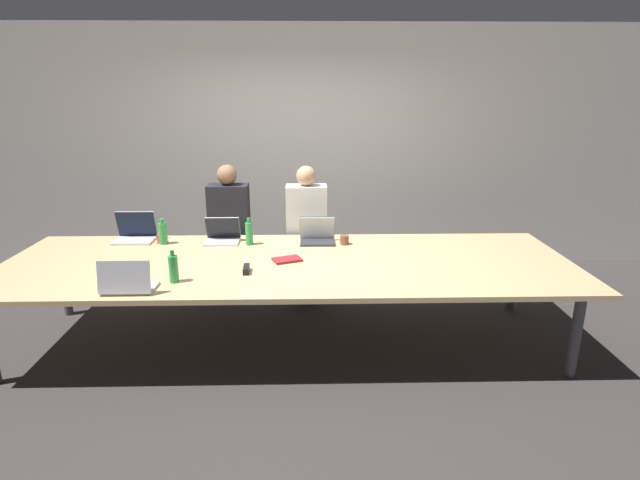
{
  "coord_description": "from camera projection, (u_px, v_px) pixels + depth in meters",
  "views": [
    {
      "loc": [
        0.17,
        -3.88,
        2.1
      ],
      "look_at": [
        0.27,
        0.1,
        0.88
      ],
      "focal_mm": 28.0,
      "sensor_mm": 36.0,
      "label": 1
    }
  ],
  "objects": [
    {
      "name": "ground_plane",
      "position": [
        289.0,
        341.0,
        4.32
      ],
      "size": [
        24.0,
        24.0,
        0.0
      ],
      "primitive_type": "plane",
      "color": "#383333"
    },
    {
      "name": "curtain_wall",
      "position": [
        293.0,
        150.0,
        5.86
      ],
      "size": [
        12.0,
        0.06,
        2.8
      ],
      "color": "beige",
      "rests_on": "ground_plane"
    },
    {
      "name": "conference_table",
      "position": [
        288.0,
        266.0,
        4.12
      ],
      "size": [
        4.67,
        1.55,
        0.73
      ],
      "color": "#D6B77F",
      "rests_on": "ground_plane"
    },
    {
      "name": "laptop_far_midleft",
      "position": [
        223.0,
        235.0,
        4.6
      ],
      "size": [
        0.31,
        0.24,
        0.23
      ],
      "color": "silver",
      "rests_on": "conference_table"
    },
    {
      "name": "person_far_midleft",
      "position": [
        230.0,
        235.0,
        5.08
      ],
      "size": [
        0.4,
        0.24,
        1.38
      ],
      "color": "#2D2D38",
      "rests_on": "ground_plane"
    },
    {
      "name": "bottle_far_midleft",
      "position": [
        249.0,
        233.0,
        4.51
      ],
      "size": [
        0.07,
        0.07,
        0.25
      ],
      "color": "green",
      "rests_on": "conference_table"
    },
    {
      "name": "laptop_far_left",
      "position": [
        135.0,
        232.0,
        4.65
      ],
      "size": [
        0.36,
        0.27,
        0.27
      ],
      "color": "silver",
      "rests_on": "conference_table"
    },
    {
      "name": "cup_far_left",
      "position": [
        161.0,
        239.0,
        4.58
      ],
      "size": [
        0.07,
        0.07,
        0.08
      ],
      "color": "red",
      "rests_on": "conference_table"
    },
    {
      "name": "bottle_far_left",
      "position": [
        163.0,
        233.0,
        4.53
      ],
      "size": [
        0.08,
        0.08,
        0.24
      ],
      "color": "green",
      "rests_on": "conference_table"
    },
    {
      "name": "laptop_far_center",
      "position": [
        317.0,
        235.0,
        4.6
      ],
      "size": [
        0.32,
        0.23,
        0.23
      ],
      "color": "#333338",
      "rests_on": "conference_table"
    },
    {
      "name": "person_far_center",
      "position": [
        307.0,
        236.0,
        5.03
      ],
      "size": [
        0.4,
        0.24,
        1.38
      ],
      "color": "#2D2D38",
      "rests_on": "ground_plane"
    },
    {
      "name": "cup_far_center",
      "position": [
        344.0,
        240.0,
        4.53
      ],
      "size": [
        0.08,
        0.08,
        0.08
      ],
      "color": "brown",
      "rests_on": "conference_table"
    },
    {
      "name": "laptop_near_left",
      "position": [
        127.0,
        283.0,
        3.46
      ],
      "size": [
        0.36,
        0.24,
        0.25
      ],
      "rotation": [
        0.0,
        0.0,
        3.14
      ],
      "color": "#B7B7BC",
      "rests_on": "conference_table"
    },
    {
      "name": "bottle_near_left",
      "position": [
        173.0,
        268.0,
        3.63
      ],
      "size": [
        0.07,
        0.07,
        0.25
      ],
      "color": "green",
      "rests_on": "conference_table"
    },
    {
      "name": "stapler",
      "position": [
        246.0,
        269.0,
        3.85
      ],
      "size": [
        0.05,
        0.15,
        0.05
      ],
      "rotation": [
        0.0,
        0.0,
        0.04
      ],
      "color": "black",
      "rests_on": "conference_table"
    },
    {
      "name": "notebook",
      "position": [
        287.0,
        260.0,
        4.11
      ],
      "size": [
        0.27,
        0.22,
        0.02
      ],
      "rotation": [
        0.0,
        0.0,
        0.39
      ],
      "color": "maroon",
      "rests_on": "conference_table"
    }
  ]
}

